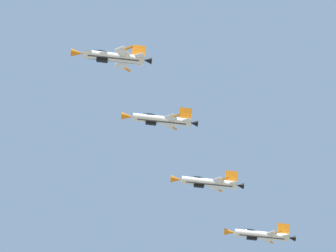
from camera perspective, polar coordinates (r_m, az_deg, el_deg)
name	(u,v)px	position (r m, az deg, el deg)	size (l,w,h in m)	color
fighter_jet_left_wing	(112,57)	(158.70, -3.98, 4.92)	(15.97, 7.94, 7.15)	white
fighter_jet_right_wing	(160,120)	(166.31, -0.55, 0.44)	(15.97, 7.16, 7.87)	white
fighter_jet_left_outer	(208,182)	(174.13, 2.84, -4.02)	(15.97, 7.66, 7.43)	white
fighter_jet_right_outer	(260,235)	(180.48, 6.56, -7.68)	(15.97, 7.78, 7.31)	white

